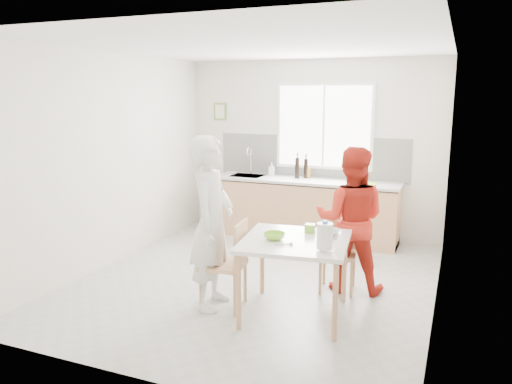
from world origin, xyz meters
TOP-DOWN VIEW (x-y plane):
  - ground at (0.00, 0.00)m, footprint 4.50×4.50m
  - room_shell at (0.00, 0.00)m, footprint 4.50×4.50m
  - window at (0.20, 2.23)m, footprint 1.50×0.06m
  - backsplash at (0.00, 2.24)m, footprint 3.00×0.02m
  - picture_frame at (-1.55, 2.23)m, footprint 0.22×0.03m
  - kitchen_counter at (-0.00, 1.95)m, footprint 2.84×0.64m
  - dining_table at (0.70, -0.68)m, footprint 1.14×1.14m
  - chair_left at (0.03, -0.77)m, footprint 0.48×0.48m
  - chair_far at (0.94, 0.17)m, footprint 0.45×0.45m
  - person_white at (-0.16, -0.79)m, footprint 0.51×0.70m
  - person_red at (1.06, 0.18)m, footprint 0.86×0.71m
  - bowl_green at (0.51, -0.76)m, footprint 0.23×0.23m
  - bowl_white at (0.97, -0.40)m, footprint 0.25×0.25m
  - milk_jug at (1.06, -0.92)m, footprint 0.20×0.15m
  - green_box at (0.76, -0.39)m, footprint 0.11×0.11m
  - spoon at (0.65, -0.91)m, footprint 0.15×0.08m
  - cutting_board at (0.89, 1.91)m, footprint 0.37×0.28m
  - wine_bottle_a at (-0.14, 2.00)m, footprint 0.07×0.07m
  - wine_bottle_b at (-0.03, 2.08)m, footprint 0.07×0.07m
  - jar_amber at (0.02, 2.08)m, footprint 0.06×0.06m
  - soap_bottle at (-0.59, 2.09)m, footprint 0.12×0.12m

SIDE VIEW (x-z plane):
  - ground at x=0.00m, z-range 0.00..0.00m
  - kitchen_counter at x=0.00m, z-range -0.27..1.10m
  - chair_far at x=0.94m, z-range 0.04..0.91m
  - chair_left at x=0.03m, z-range 0.05..0.97m
  - dining_table at x=0.70m, z-range 0.31..1.10m
  - spoon at x=0.65m, z-range 0.79..0.80m
  - bowl_white at x=0.97m, z-range 0.79..0.84m
  - person_red at x=1.06m, z-range 0.00..1.63m
  - bowl_green at x=0.51m, z-range 0.79..0.85m
  - green_box at x=0.76m, z-range 0.79..0.88m
  - person_white at x=-0.16m, z-range 0.00..1.79m
  - cutting_board at x=0.89m, z-range 0.92..0.93m
  - milk_jug at x=1.06m, z-range 0.80..1.06m
  - jar_amber at x=0.02m, z-range 0.92..1.08m
  - soap_bottle at x=-0.59m, z-range 0.92..1.13m
  - wine_bottle_b at x=-0.03m, z-range 0.92..1.22m
  - wine_bottle_a at x=-0.14m, z-range 0.92..1.24m
  - backsplash at x=0.00m, z-range 0.90..1.55m
  - room_shell at x=0.00m, z-range -0.61..3.89m
  - window at x=0.20m, z-range 1.05..2.35m
  - picture_frame at x=-1.55m, z-range 1.76..2.04m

